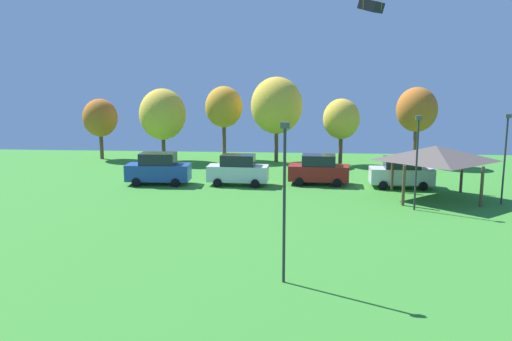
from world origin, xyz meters
TOP-DOWN VIEW (x-y plane):
  - parked_car_leftmost at (-9.50, 42.36)m, footprint 4.82×2.15m
  - parked_car_second_from_left at (-3.44, 42.57)m, footprint 4.60×2.10m
  - parked_car_third_from_left at (2.62, 43.33)m, footprint 4.61×2.23m
  - parked_car_rightmost_in_row at (8.68, 42.66)m, footprint 4.59×2.12m
  - park_pavilion at (10.19, 39.14)m, footprint 6.24×5.58m
  - light_post_0 at (8.28, 35.90)m, footprint 0.36×0.20m
  - light_post_1 at (14.18, 37.86)m, footprint 0.36×0.20m
  - light_post_2 at (0.57, 23.42)m, footprint 0.36×0.20m
  - treeline_tree_0 at (-18.34, 54.34)m, footprint 3.36×3.36m
  - treeline_tree_1 at (-11.89, 53.54)m, footprint 4.43×4.43m
  - treeline_tree_2 at (-6.21, 55.05)m, footprint 3.63×3.63m
  - treeline_tree_3 at (-1.04, 53.90)m, footprint 4.86×4.86m
  - treeline_tree_4 at (4.97, 52.97)m, footprint 3.37×3.37m
  - treeline_tree_5 at (11.81, 53.33)m, footprint 3.71×3.71m

SIDE VIEW (x-z plane):
  - parked_car_rightmost_in_row at x=8.68m, z-range -0.01..2.25m
  - parked_car_third_from_left at x=2.62m, z-range -0.01..2.27m
  - parked_car_second_from_left at x=-3.44m, z-range -0.01..2.31m
  - parked_car_leftmost at x=-9.50m, z-range -0.02..2.40m
  - park_pavilion at x=10.19m, z-range 1.28..4.88m
  - light_post_1 at x=14.18m, z-range 0.39..6.20m
  - light_post_0 at x=8.28m, z-range 0.39..6.20m
  - light_post_2 at x=0.57m, z-range 0.40..6.86m
  - treeline_tree_0 at x=-18.34m, z-range 1.08..6.99m
  - treeline_tree_4 at x=4.97m, z-range 1.16..7.22m
  - treeline_tree_1 at x=-11.89m, z-range 1.02..7.95m
  - treeline_tree_5 at x=11.81m, z-range 1.49..8.61m
  - treeline_tree_2 at x=-6.21m, z-range 1.54..8.67m
  - treeline_tree_3 at x=-1.04m, z-range 1.33..9.37m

